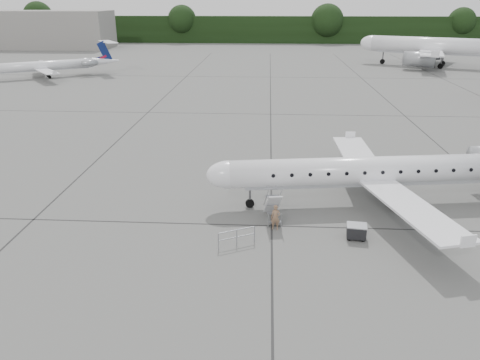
# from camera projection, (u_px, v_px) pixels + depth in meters

# --- Properties ---
(ground) EXTENTS (320.00, 320.00, 0.00)m
(ground) POSITION_uv_depth(u_px,v_px,m) (362.00, 249.00, 26.18)
(ground) COLOR #60605E
(ground) RESTS_ON ground
(treeline) EXTENTS (260.00, 4.00, 8.00)m
(treeline) POSITION_uv_depth(u_px,v_px,m) (287.00, 30.00, 145.67)
(treeline) COLOR black
(treeline) RESTS_ON ground
(terminal_building) EXTENTS (40.00, 14.00, 10.00)m
(terminal_building) POSITION_uv_depth(u_px,v_px,m) (38.00, 30.00, 130.56)
(terminal_building) COLOR gray
(terminal_building) RESTS_ON ground
(main_regional_jet) EXTENTS (28.28, 22.15, 6.64)m
(main_regional_jet) POSITION_uv_depth(u_px,v_px,m) (381.00, 157.00, 30.90)
(main_regional_jet) COLOR white
(main_regional_jet) RESTS_ON ground
(airstair) EXTENTS (1.15, 2.26, 2.08)m
(airstair) POSITION_uv_depth(u_px,v_px,m) (273.00, 205.00, 29.23)
(airstair) COLOR white
(airstair) RESTS_ON ground
(passenger) EXTENTS (0.63, 0.47, 1.57)m
(passenger) POSITION_uv_depth(u_px,v_px,m) (276.00, 217.00, 28.18)
(passenger) COLOR #805F46
(passenger) RESTS_ON ground
(safety_railing) EXTENTS (2.01, 1.05, 1.00)m
(safety_railing) POSITION_uv_depth(u_px,v_px,m) (237.00, 238.00, 26.37)
(safety_railing) COLOR gray
(safety_railing) RESTS_ON ground
(baggage_cart) EXTENTS (1.19, 1.02, 0.94)m
(baggage_cart) POSITION_uv_depth(u_px,v_px,m) (356.00, 231.00, 27.17)
(baggage_cart) COLOR black
(baggage_cart) RESTS_ON ground
(bg_narrowbody) EXTENTS (38.90, 34.16, 11.61)m
(bg_narrowbody) POSITION_uv_depth(u_px,v_px,m) (437.00, 37.00, 93.87)
(bg_narrowbody) COLOR white
(bg_narrowbody) RESTS_ON ground
(bg_regional_left) EXTENTS (27.34, 25.42, 5.83)m
(bg_regional_left) POSITION_uv_depth(u_px,v_px,m) (42.00, 61.00, 81.52)
(bg_regional_left) COLOR white
(bg_regional_left) RESTS_ON ground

